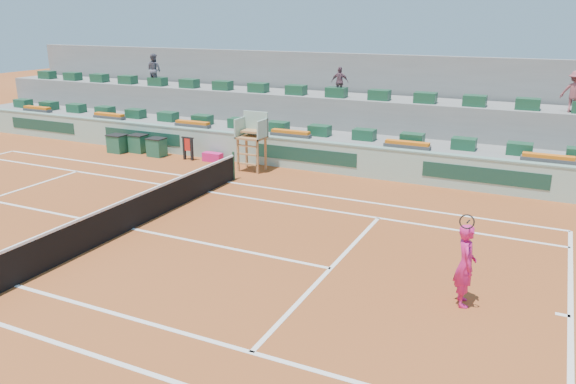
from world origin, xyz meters
name	(u,v)px	position (x,y,z in m)	size (l,w,h in m)	color
ground	(132,229)	(0.00, 0.00, 0.00)	(90.00, 90.00, 0.00)	brown
seating_tier_lower	(287,141)	(0.00, 10.70, 0.60)	(36.00, 4.00, 1.20)	gray
seating_tier_upper	(301,120)	(0.00, 12.30, 1.30)	(36.00, 2.40, 2.60)	gray
stadium_back_wall	(314,97)	(0.00, 13.90, 2.20)	(36.00, 0.40, 4.40)	gray
player_bag	(213,157)	(-2.29, 7.96, 0.19)	(0.87, 0.39, 0.39)	#DA1C71
spectator_left	(154,70)	(-8.14, 11.64, 3.42)	(0.80, 0.62, 1.64)	#51525F
spectator_mid	(340,82)	(2.11, 11.81, 3.27)	(0.79, 0.33, 1.34)	#674553
spectator_right	(575,92)	(11.57, 11.71, 3.38)	(1.01, 0.58, 1.56)	#8C464C
court_lines	(132,229)	(0.00, 0.00, 0.01)	(23.89, 11.09, 0.01)	white
tennis_net	(131,212)	(0.00, 0.00, 0.53)	(0.10, 11.97, 1.10)	black
advertising_hoarding	(265,150)	(0.02, 8.50, 0.63)	(36.00, 0.34, 1.26)	#96BCAB
umpire_chair	(253,133)	(0.00, 7.50, 1.54)	(1.10, 0.90, 2.40)	#A16D3D
seat_row_lower	(278,127)	(0.00, 9.80, 1.42)	(32.90, 0.60, 0.44)	#17472C
seat_row_upper	(296,90)	(0.00, 11.70, 2.82)	(32.90, 0.60, 0.44)	#17472C
flower_planters	(240,129)	(-1.50, 9.00, 1.33)	(26.80, 0.36, 0.28)	#444444
drink_cooler_a	(157,147)	(-5.10, 7.68, 0.42)	(0.77, 0.67, 0.84)	#1B523B
drink_cooler_b	(139,143)	(-6.35, 7.93, 0.42)	(0.76, 0.66, 0.84)	#1B523B
drink_cooler_c	(117,143)	(-7.23, 7.49, 0.42)	(0.81, 0.70, 0.84)	#1B523B
towel_rack	(188,147)	(-3.41, 7.71, 0.60)	(0.61, 0.10, 1.03)	black
tennis_player	(466,265)	(9.69, -0.41, 0.95)	(0.64, 0.96, 2.28)	#DA1C71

